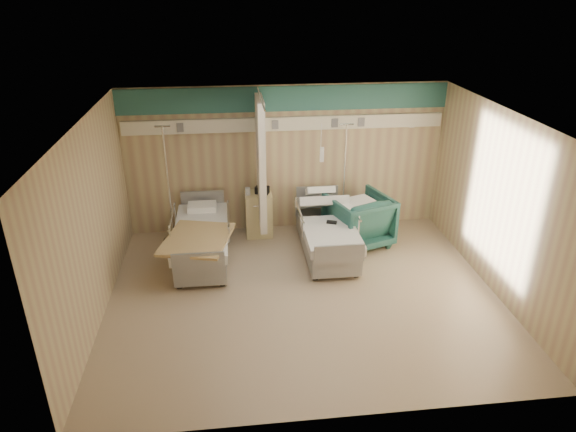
{
  "coord_description": "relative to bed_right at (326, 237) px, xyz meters",
  "views": [
    {
      "loc": [
        -1.02,
        -6.71,
        4.5
      ],
      "look_at": [
        -0.17,
        0.6,
        1.1
      ],
      "focal_mm": 32.0,
      "sensor_mm": 36.0,
      "label": 1
    }
  ],
  "objects": [
    {
      "name": "ground",
      "position": [
        -0.6,
        -1.3,
        -0.32
      ],
      "size": [
        6.0,
        5.0,
        0.0
      ],
      "primitive_type": "cube",
      "color": "tan",
      "rests_on": "ground"
    },
    {
      "name": "room_walls",
      "position": [
        -0.63,
        -1.05,
        1.55
      ],
      "size": [
        6.04,
        5.04,
        2.82
      ],
      "color": "tan",
      "rests_on": "ground"
    },
    {
      "name": "bed_right",
      "position": [
        0.0,
        0.0,
        0.0
      ],
      "size": [
        1.0,
        2.16,
        0.63
      ],
      "primitive_type": null,
      "color": "silver",
      "rests_on": "ground"
    },
    {
      "name": "bed_left",
      "position": [
        -2.2,
        0.0,
        0.0
      ],
      "size": [
        1.0,
        2.16,
        0.63
      ],
      "primitive_type": null,
      "color": "silver",
      "rests_on": "ground"
    },
    {
      "name": "bedside_cabinet",
      "position": [
        -1.15,
        0.9,
        0.11
      ],
      "size": [
        0.5,
        0.48,
        0.85
      ],
      "primitive_type": "cube",
      "color": "#CEBC81",
      "rests_on": "ground"
    },
    {
      "name": "visitor_armchair",
      "position": [
        0.65,
        0.31,
        0.17
      ],
      "size": [
        1.31,
        1.33,
        0.96
      ],
      "primitive_type": "imported",
      "rotation": [
        0.0,
        0.0,
        3.46
      ],
      "color": "#21524C",
      "rests_on": "ground"
    },
    {
      "name": "waffle_blanket",
      "position": [
        0.62,
        0.25,
        0.68
      ],
      "size": [
        0.83,
        0.78,
        0.07
      ],
      "primitive_type": "cube",
      "rotation": [
        0.0,
        0.0,
        3.52
      ],
      "color": "white",
      "rests_on": "visitor_armchair"
    },
    {
      "name": "iv_stand_right",
      "position": [
        0.5,
        0.98,
        0.12
      ],
      "size": [
        0.38,
        0.38,
        2.11
      ],
      "rotation": [
        0.0,
        0.0,
        0.09
      ],
      "color": "silver",
      "rests_on": "ground"
    },
    {
      "name": "iv_stand_left",
      "position": [
        -2.77,
        0.79,
        0.14
      ],
      "size": [
        0.4,
        0.4,
        2.23
      ],
      "rotation": [
        0.0,
        0.0,
        -0.1
      ],
      "color": "silver",
      "rests_on": "ground"
    },
    {
      "name": "call_remote",
      "position": [
        0.07,
        -0.09,
        0.33
      ],
      "size": [
        0.19,
        0.14,
        0.04
      ],
      "primitive_type": "cube",
      "rotation": [
        0.0,
        0.0,
        -0.36
      ],
      "color": "black",
      "rests_on": "bed_right"
    },
    {
      "name": "tan_blanket",
      "position": [
        -2.24,
        -0.46,
        0.34
      ],
      "size": [
        1.27,
        1.46,
        0.04
      ],
      "primitive_type": "cube",
      "rotation": [
        0.0,
        0.0,
        -0.24
      ],
      "color": "tan",
      "rests_on": "bed_left"
    },
    {
      "name": "toiletry_bag",
      "position": [
        -1.08,
        0.89,
        0.6
      ],
      "size": [
        0.29,
        0.23,
        0.13
      ],
      "primitive_type": "cube",
      "rotation": [
        0.0,
        0.0,
        -0.36
      ],
      "color": "black",
      "rests_on": "bedside_cabinet"
    },
    {
      "name": "white_cup",
      "position": [
        -1.35,
        0.86,
        0.6
      ],
      "size": [
        0.12,
        0.12,
        0.14
      ],
      "primitive_type": "cylinder",
      "rotation": [
        0.0,
        0.0,
        0.23
      ],
      "color": "white",
      "rests_on": "bedside_cabinet"
    }
  ]
}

